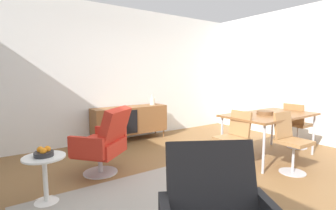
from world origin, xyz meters
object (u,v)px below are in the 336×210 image
Objects in this scene: vase_cobalt at (152,101)px; side_table_round at (45,174)px; dining_chair_far_end at (297,124)px; dining_chair_front_left at (290,140)px; dining_chair_near_window at (234,137)px; sideboard at (130,120)px; dining_table at (270,116)px; lounge_chair_red at (104,141)px; wooden_bowl_on_table at (265,113)px; fruit_bowl at (44,153)px.

side_table_round is (-2.51, -1.84, -0.48)m from vase_cobalt.
dining_chair_front_left is at bearing -155.64° from dining_chair_far_end.
dining_chair_near_window and dining_chair_far_end have the same top height.
dining_chair_near_window is at bearing -77.24° from sideboard.
dining_chair_front_left is at bearing -45.74° from dining_chair_near_window.
dining_table is 0.92m from dining_chair_far_end.
dining_chair_front_left is 1.36m from dining_chair_far_end.
lounge_chair_red is at bearing 151.32° from dining_chair_near_window.
sideboard is 3.29m from dining_chair_far_end.
sideboard is 3.09m from dining_chair_front_left.
sideboard reaches higher than side_table_round.
dining_chair_front_left reaches higher than side_table_round.
dining_chair_near_window is at bearing -28.68° from lounge_chair_red.
lounge_chair_red reaches higher than side_table_round.
fruit_bowl is (-3.22, 0.50, -0.21)m from wooden_bowl_on_table.
dining_chair_near_window is (0.53, -2.34, 0.03)m from sideboard.
lounge_chair_red is 1.82× the size of side_table_round.
lounge_chair_red is at bearing 26.28° from fruit_bowl.
fruit_bowl is (-2.51, -1.85, -0.24)m from vase_cobalt.
sideboard is at bearing 51.88° from lounge_chair_red.
dining_chair_front_left is 3.20m from fruit_bowl.
sideboard is at bearing 110.30° from dining_chair_front_left.
lounge_chair_red reaches higher than sideboard.
fruit_bowl is at bearing 168.64° from dining_chair_near_window.
dining_chair_front_left is at bearing -109.84° from wooden_bowl_on_table.
lounge_chair_red is (-2.20, 1.46, -0.00)m from dining_chair_front_left.
dining_chair_far_end is 4.29m from side_table_round.
vase_cobalt is 2.96m from dining_chair_front_left.
dining_table is 8.00× the size of fruit_bowl.
dining_chair_near_window reaches higher than wooden_bowl_on_table.
dining_chair_far_end reaches higher than fruit_bowl.
lounge_chair_red is at bearing 26.26° from side_table_round.
vase_cobalt is 0.24× the size of lounge_chair_red.
dining_table reaches higher than fruit_bowl.
dining_table is 1.87× the size of dining_chair_near_window.
dining_chair_near_window is at bearing -179.79° from dining_table.
dining_chair_far_end is at bearing 0.13° from dining_chair_near_window.
vase_cobalt is at bearing 110.13° from dining_table.
wooden_bowl_on_table is 1.08m from dining_chair_far_end.
dining_chair_front_left is at bearing -69.70° from sideboard.
vase_cobalt is 2.24m from lounge_chair_red.
dining_table is 0.70m from dining_chair_front_left.
side_table_round is (-1.95, -1.84, -0.12)m from sideboard.
dining_chair_front_left is 4.28× the size of fruit_bowl.
dining_table is 3.08× the size of side_table_round.
dining_chair_far_end reaches higher than wooden_bowl_on_table.
dining_table is at bearing -179.95° from dining_chair_far_end.
sideboard is at bearing 118.46° from wooden_bowl_on_table.
vase_cobalt is 3.15m from side_table_round.
sideboard is 1.87× the size of dining_chair_far_end.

